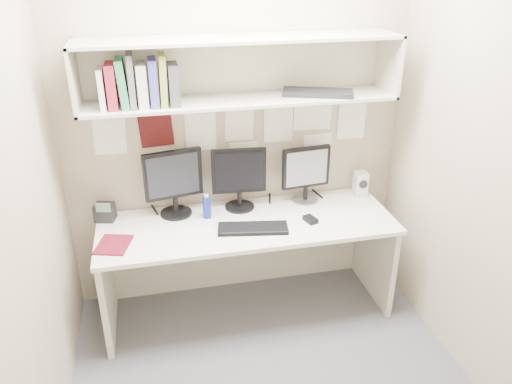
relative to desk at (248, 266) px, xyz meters
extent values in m
cube|color=#4C4C51|center=(0.00, -0.65, -0.37)|extent=(2.40, 2.00, 0.01)
cube|color=tan|center=(0.00, 0.35, 0.93)|extent=(2.40, 0.02, 2.60)
cube|color=tan|center=(0.00, -1.65, 0.93)|extent=(2.40, 0.02, 2.60)
cube|color=tan|center=(-1.20, -0.65, 0.93)|extent=(0.02, 2.00, 2.60)
cube|color=tan|center=(1.20, -0.65, 0.93)|extent=(0.02, 2.00, 2.60)
cube|color=silver|center=(0.00, -0.01, 0.35)|extent=(2.00, 0.70, 0.03)
cube|color=beige|center=(0.00, 0.32, -0.02)|extent=(1.96, 0.02, 0.70)
cube|color=beige|center=(0.00, 0.16, 1.16)|extent=(2.00, 0.38, 0.02)
cube|color=beige|center=(0.00, 0.16, 1.54)|extent=(2.00, 0.38, 0.02)
cube|color=beige|center=(0.00, 0.34, 1.35)|extent=(2.00, 0.02, 0.40)
cube|color=beige|center=(-0.99, 0.16, 1.35)|extent=(0.02, 0.38, 0.40)
cube|color=beige|center=(0.99, 0.16, 1.35)|extent=(0.02, 0.38, 0.40)
cylinder|color=black|center=(-0.46, 0.21, 0.37)|extent=(0.22, 0.22, 0.02)
cylinder|color=black|center=(-0.46, 0.21, 0.43)|extent=(0.04, 0.04, 0.11)
cube|color=black|center=(-0.46, 0.22, 0.66)|extent=(0.40, 0.11, 0.34)
cube|color=black|center=(-0.46, 0.20, 0.66)|extent=(0.34, 0.07, 0.29)
cylinder|color=black|center=(-0.01, 0.21, 0.37)|extent=(0.21, 0.21, 0.02)
cylinder|color=black|center=(-0.01, 0.21, 0.43)|extent=(0.03, 0.03, 0.10)
cube|color=black|center=(-0.01, 0.22, 0.64)|extent=(0.38, 0.06, 0.32)
cube|color=black|center=(-0.01, 0.20, 0.64)|extent=(0.33, 0.03, 0.28)
cylinder|color=#A5A5AA|center=(0.48, 0.21, 0.37)|extent=(0.20, 0.20, 0.01)
cylinder|color=black|center=(0.48, 0.21, 0.43)|extent=(0.03, 0.03, 0.10)
cube|color=black|center=(0.48, 0.22, 0.63)|extent=(0.36, 0.07, 0.30)
cube|color=silver|center=(0.48, 0.20, 0.63)|extent=(0.31, 0.04, 0.26)
cube|color=black|center=(0.01, -0.12, 0.37)|extent=(0.48, 0.24, 0.02)
cube|color=black|center=(0.42, -0.10, 0.38)|extent=(0.09, 0.12, 0.03)
cube|color=beige|center=(0.91, 0.22, 0.46)|extent=(0.10, 0.10, 0.18)
cylinder|color=black|center=(0.91, 0.17, 0.47)|extent=(0.06, 0.01, 0.06)
cylinder|color=navy|center=(-0.26, 0.11, 0.44)|extent=(0.06, 0.06, 0.16)
cylinder|color=white|center=(-0.26, 0.11, 0.53)|extent=(0.03, 0.03, 0.02)
cube|color=#590F1C|center=(-0.88, -0.13, 0.37)|extent=(0.25, 0.28, 0.01)
cube|color=black|center=(-0.94, 0.23, 0.42)|extent=(0.15, 0.14, 0.12)
cube|color=#4C6659|center=(-0.94, 0.17, 0.49)|extent=(0.10, 0.03, 0.06)
cube|color=silver|center=(-0.84, 0.11, 1.29)|extent=(0.03, 0.19, 0.24)
cube|color=maroon|center=(-0.78, 0.11, 1.30)|extent=(0.05, 0.19, 0.26)
cube|color=#297B4D|center=(-0.72, 0.11, 1.32)|extent=(0.05, 0.19, 0.29)
cube|color=#56565C|center=(-0.67, 0.11, 1.33)|extent=(0.04, 0.19, 0.31)
cube|color=beige|center=(-0.61, 0.11, 1.30)|extent=(0.06, 0.19, 0.25)
cube|color=#3D398F|center=(-0.54, 0.11, 1.31)|extent=(0.05, 0.19, 0.28)
cube|color=olive|center=(-0.49, 0.11, 1.33)|extent=(0.04, 0.19, 0.31)
cube|color=#3C3B3E|center=(-0.42, 0.11, 1.30)|extent=(0.06, 0.19, 0.25)
cube|color=black|center=(0.50, 0.13, 1.19)|extent=(0.49, 0.32, 0.03)
camera|label=1|loc=(-0.58, -2.91, 2.01)|focal=35.00mm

